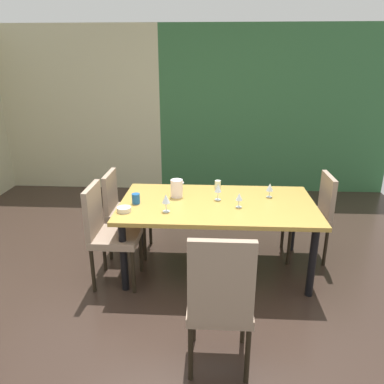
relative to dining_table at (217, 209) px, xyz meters
The scene contains 16 objects.
ground_plane 0.96m from the dining_table, 128.12° to the right, with size 6.29×6.27×0.02m, color #31241D.
back_panel_interior 3.45m from the dining_table, 131.23° to the left, with size 2.66×0.10×2.58m, color beige.
garden_window_panel 2.78m from the dining_table, 70.30° to the left, with size 3.63×0.10×2.58m, color #35663B.
dining_table is the anchor object (origin of this frame).
chair_left_near 1.09m from the dining_table, 163.73° to the right, with size 0.44×0.44×0.99m.
chair_right_far 1.09m from the dining_table, 16.33° to the left, with size 0.44×0.44×0.94m.
chair_head_near 1.37m from the dining_table, 89.53° to the right, with size 0.44×0.44×1.08m.
chair_left_far 1.09m from the dining_table, 163.65° to the left, with size 0.44×0.44×0.93m.
wine_glass_south 0.29m from the dining_table, 27.63° to the right, with size 0.07×0.07×0.14m.
wine_glass_near_window 0.58m from the dining_table, 151.99° to the right, with size 0.08×0.08×0.17m.
wine_glass_left 0.60m from the dining_table, 19.39° to the left, with size 0.07×0.07×0.15m.
wine_glass_corner 0.21m from the dining_table, 86.08° to the left, with size 0.07×0.07×0.17m.
serving_bowl_near_shelf 0.92m from the dining_table, 162.17° to the right, with size 0.13×0.13×0.04m, color beige.
cup_east 0.45m from the dining_table, 89.13° to the left, with size 0.07×0.07×0.09m, color silver.
cup_front 0.81m from the dining_table, behind, with size 0.08×0.08×0.10m, color #1B579F.
pitcher_right 0.47m from the dining_table, 160.34° to the left, with size 0.14×0.13×0.18m.
Camera 1 is at (0.36, -2.93, 2.09)m, focal length 35.00 mm.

